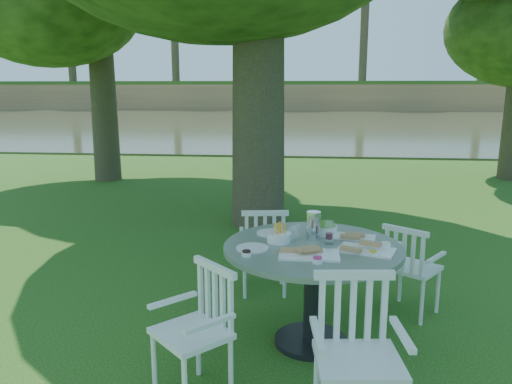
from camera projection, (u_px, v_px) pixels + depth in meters
ground at (254, 274)px, 5.29m from camera, size 140.00×140.00×0.00m
table at (312, 266)px, 3.74m from camera, size 1.33×1.33×0.79m
chair_ne at (408, 264)px, 4.24m from camera, size 0.55×0.55×0.80m
chair_nw at (264, 245)px, 4.67m from camera, size 0.48×0.45×0.85m
chair_sw at (202, 320)px, 3.15m from camera, size 0.59×0.59×0.85m
chair_se at (356, 342)px, 2.80m from camera, size 0.51×0.48×0.91m
tableware at (312, 237)px, 3.77m from camera, size 1.16×0.83×0.22m
river at (298, 123)px, 27.68m from camera, size 100.00×28.00×0.12m
far_bank at (307, 26)px, 43.81m from camera, size 100.00×18.00×15.20m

